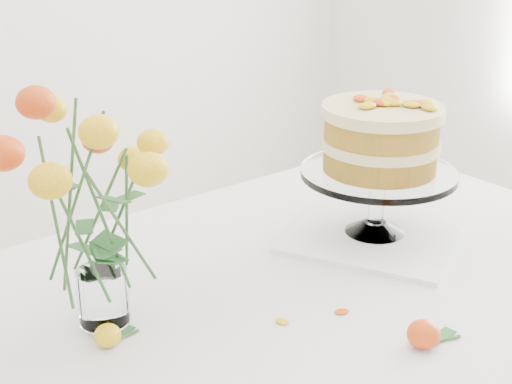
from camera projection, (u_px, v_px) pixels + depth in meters
table at (296, 316)px, 1.36m from camera, size 1.43×0.93×0.76m
napkin at (374, 234)px, 1.50m from camera, size 0.45×0.45×0.01m
cake_stand at (380, 145)px, 1.43m from camera, size 0.32×0.32×0.29m
rose_vase at (93, 190)px, 1.09m from camera, size 0.31×0.31×0.41m
loose_rose_near at (108, 336)px, 1.12m from camera, size 0.08×0.04×0.04m
loose_rose_far at (424, 334)px, 1.12m from camera, size 0.09×0.05×0.05m
stray_petal_a at (282, 321)px, 1.19m from camera, size 0.03×0.02×0.00m
stray_petal_b at (342, 312)px, 1.22m from camera, size 0.03×0.02×0.00m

